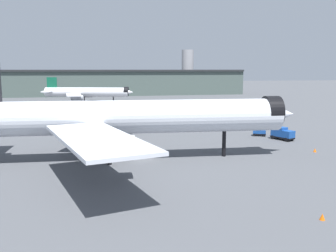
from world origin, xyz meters
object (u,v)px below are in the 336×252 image
Objects in this scene: airliner_near_gate at (122,118)px; baggage_tug_wing at (259,132)px; traffic_cone_wingtip at (322,217)px; airliner_far_taxiway at (86,92)px; traffic_cone_near_nose at (315,150)px; service_truck_front at (282,133)px.

airliner_near_gate reaches higher than baggage_tug_wing.
airliner_far_taxiway is at bearing 103.27° from traffic_cone_wingtip.
baggage_tug_wing is (34.82, 19.84, -6.91)m from airliner_near_gate.
airliner_near_gate is at bearing -72.16° from airliner_far_taxiway.
baggage_tug_wing is 53.30m from traffic_cone_wingtip.
traffic_cone_near_nose reaches higher than traffic_cone_wingtip.
airliner_far_taxiway reaches higher than traffic_cone_wingtip.
airliner_near_gate reaches higher than service_truck_front.
airliner_far_taxiway is 59.55× the size of traffic_cone_wingtip.
traffic_cone_wingtip is at bearing -118.97° from traffic_cone_near_nose.
airliner_far_taxiway is 7.61× the size of service_truck_front.
traffic_cone_near_nose is at bearing 61.03° from traffic_cone_wingtip.
airliner_far_taxiway is (-13.49, 114.78, -2.23)m from airliner_near_gate.
traffic_cone_wingtip is at bearing -65.59° from airliner_far_taxiway.
airliner_far_taxiway is at bearing 114.59° from traffic_cone_near_nose.
traffic_cone_wingtip is at bearing 97.93° from baggage_tug_wing.
traffic_cone_wingtip is (-17.19, -45.68, -1.21)m from service_truck_front.
traffic_cone_wingtip is at bearing -55.86° from airliner_near_gate.
baggage_tug_wing is at bearing 30.19° from airliner_near_gate.
airliner_far_taxiway is at bearing -40.11° from baggage_tug_wing.
airliner_near_gate is 11.19× the size of service_truck_front.
service_truck_front is (38.23, 14.04, -6.29)m from airliner_near_gate.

